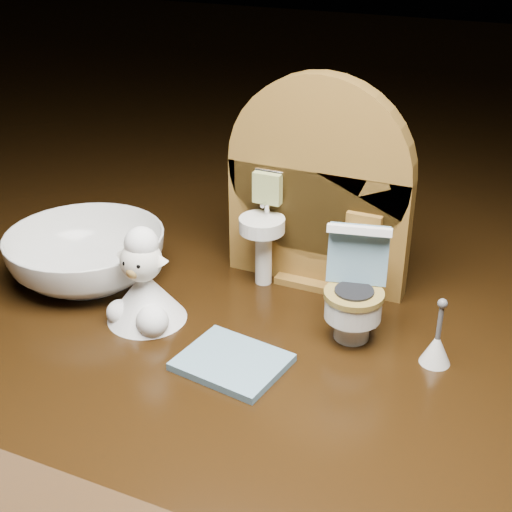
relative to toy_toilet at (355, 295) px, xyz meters
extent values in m
cube|color=black|center=(-0.05, -0.01, -0.08)|extent=(2.50, 2.50, 0.10)
cube|color=brown|center=(-0.05, 0.05, 0.02)|extent=(0.13, 0.02, 0.09)
cylinder|color=brown|center=(-0.05, 0.05, 0.06)|extent=(0.13, 0.02, 0.13)
cube|color=brown|center=(-0.05, 0.05, -0.02)|extent=(0.05, 0.04, 0.01)
cylinder|color=white|center=(-0.08, 0.04, -0.01)|extent=(0.01, 0.01, 0.04)
cylinder|color=white|center=(-0.08, 0.03, 0.02)|extent=(0.03, 0.03, 0.01)
cylinder|color=silver|center=(-0.08, 0.04, 0.03)|extent=(0.00, 0.00, 0.01)
cube|color=#9AA45F|center=(-0.08, 0.04, 0.04)|extent=(0.02, 0.01, 0.02)
cube|color=brown|center=(-0.01, 0.04, 0.02)|extent=(0.02, 0.01, 0.02)
cylinder|color=beige|center=(-0.01, 0.04, 0.02)|extent=(0.02, 0.02, 0.02)
cylinder|color=white|center=(0.00, -0.01, -0.02)|extent=(0.02, 0.02, 0.02)
cylinder|color=white|center=(0.00, -0.01, 0.00)|extent=(0.04, 0.04, 0.01)
cylinder|color=olive|center=(0.00, -0.01, 0.01)|extent=(0.04, 0.04, 0.00)
cube|color=white|center=(0.00, 0.01, 0.00)|extent=(0.03, 0.02, 0.04)
cube|color=#63899F|center=(0.00, 0.01, 0.03)|extent=(0.04, 0.02, 0.04)
cube|color=white|center=(0.00, 0.00, 0.04)|extent=(0.04, 0.02, 0.01)
cylinder|color=#9EC61D|center=(0.01, 0.01, 0.02)|extent=(0.01, 0.01, 0.01)
cube|color=#63899F|center=(-0.05, -0.07, -0.02)|extent=(0.07, 0.06, 0.00)
cone|color=white|center=(0.06, -0.01, -0.02)|extent=(0.02, 0.02, 0.02)
cylinder|color=#59595B|center=(0.06, -0.01, 0.00)|extent=(0.00, 0.00, 0.02)
sphere|color=#59595B|center=(0.06, -0.01, 0.01)|extent=(0.01, 0.01, 0.01)
cone|color=white|center=(-0.13, -0.04, -0.01)|extent=(0.05, 0.05, 0.04)
sphere|color=white|center=(-0.12, -0.05, -0.02)|extent=(0.02, 0.02, 0.02)
sphere|color=white|center=(-0.14, -0.05, -0.02)|extent=(0.02, 0.02, 0.02)
sphere|color=white|center=(-0.13, -0.04, 0.02)|extent=(0.03, 0.03, 0.03)
sphere|color=tan|center=(-0.13, -0.05, 0.01)|extent=(0.01, 0.01, 0.01)
sphere|color=white|center=(-0.13, -0.04, 0.03)|extent=(0.02, 0.02, 0.02)
cone|color=white|center=(-0.14, -0.04, 0.02)|extent=(0.01, 0.01, 0.01)
cone|color=white|center=(-0.12, -0.04, 0.02)|extent=(0.01, 0.01, 0.01)
sphere|color=black|center=(-0.13, -0.05, 0.02)|extent=(0.00, 0.00, 0.00)
sphere|color=black|center=(-0.12, -0.05, 0.02)|extent=(0.00, 0.00, 0.00)
imported|color=white|center=(-0.20, -0.01, -0.01)|extent=(0.15, 0.15, 0.04)
camera|label=1|loc=(0.10, -0.38, 0.23)|focal=50.00mm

